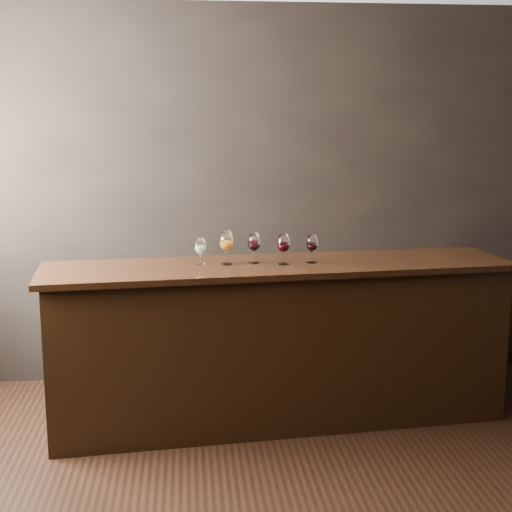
{
  "coord_description": "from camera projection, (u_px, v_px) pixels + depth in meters",
  "views": [
    {
      "loc": [
        -0.46,
        -3.07,
        1.95
      ],
      "look_at": [
        -0.03,
        1.36,
        1.11
      ],
      "focal_mm": 50.0,
      "sensor_mm": 36.0,
      "label": 1
    }
  ],
  "objects": [
    {
      "name": "room_shell",
      "position": [
        238.0,
        154.0,
        3.16
      ],
      "size": [
        5.02,
        4.52,
        2.81
      ],
      "color": "black",
      "rests_on": "ground"
    },
    {
      "name": "bar_counter",
      "position": [
        279.0,
        345.0,
        4.66
      ],
      "size": [
        2.96,
        0.91,
        1.02
      ],
      "primitive_type": "cube",
      "rotation": [
        0.0,
        0.0,
        0.1
      ],
      "color": "black",
      "rests_on": "ground"
    },
    {
      "name": "bar_top",
      "position": [
        280.0,
        266.0,
        4.56
      ],
      "size": [
        3.06,
        0.98,
        0.04
      ],
      "primitive_type": "cube",
      "rotation": [
        0.0,
        0.0,
        0.1
      ],
      "color": "black",
      "rests_on": "bar_counter"
    },
    {
      "name": "back_bar_shelf",
      "position": [
        288.0,
        322.0,
        5.33
      ],
      "size": [
        2.62,
        0.4,
        0.94
      ],
      "primitive_type": "cube",
      "color": "black",
      "rests_on": "ground"
    },
    {
      "name": "glass_white",
      "position": [
        200.0,
        247.0,
        4.49
      ],
      "size": [
        0.07,
        0.07,
        0.17
      ],
      "color": "white",
      "rests_on": "bar_top"
    },
    {
      "name": "glass_amber",
      "position": [
        226.0,
        242.0,
        4.51
      ],
      "size": [
        0.09,
        0.09,
        0.21
      ],
      "color": "white",
      "rests_on": "bar_top"
    },
    {
      "name": "glass_red_a",
      "position": [
        254.0,
        243.0,
        4.55
      ],
      "size": [
        0.08,
        0.08,
        0.19
      ],
      "color": "white",
      "rests_on": "bar_top"
    },
    {
      "name": "glass_red_b",
      "position": [
        284.0,
        244.0,
        4.51
      ],
      "size": [
        0.08,
        0.08,
        0.19
      ],
      "color": "white",
      "rests_on": "bar_top"
    },
    {
      "name": "glass_red_c",
      "position": [
        312.0,
        244.0,
        4.56
      ],
      "size": [
        0.08,
        0.08,
        0.18
      ],
      "color": "white",
      "rests_on": "bar_top"
    }
  ]
}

